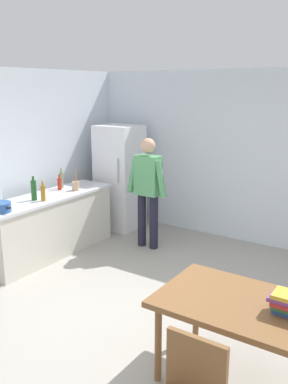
{
  "coord_description": "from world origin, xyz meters",
  "views": [
    {
      "loc": [
        2.4,
        -3.24,
        2.42
      ],
      "look_at": [
        -0.7,
        1.38,
        1.02
      ],
      "focal_mm": 38.79,
      "sensor_mm": 36.0,
      "label": 1
    }
  ],
  "objects_px": {
    "refrigerator": "(120,177)",
    "dining_table": "(245,311)",
    "bottle_wine_green": "(34,190)",
    "cooking_pot": "(0,207)",
    "bottle_sauce_red": "(59,184)",
    "utensil_jar": "(76,185)",
    "book_stack": "(288,304)",
    "bottle_vinegar_tall": "(61,179)",
    "person": "(148,186)",
    "bottle_oil_amber": "(43,193)"
  },
  "relations": [
    {
      "from": "utensil_jar",
      "to": "bottle_vinegar_tall",
      "type": "height_order",
      "value": "same"
    },
    {
      "from": "refrigerator",
      "to": "bottle_wine_green",
      "type": "bearing_deg",
      "value": -92.14
    },
    {
      "from": "utensil_jar",
      "to": "bottle_wine_green",
      "type": "xyz_separation_m",
      "value": [
        -0.09,
        -0.74,
        0.07
      ]
    },
    {
      "from": "person",
      "to": "refrigerator",
      "type": "bearing_deg",
      "value": 149.77
    },
    {
      "from": "refrigerator",
      "to": "dining_table",
      "type": "height_order",
      "value": "refrigerator"
    },
    {
      "from": "bottle_vinegar_tall",
      "to": "book_stack",
      "type": "xyz_separation_m",
      "value": [
        3.9,
        -1.55,
        -0.2
      ]
    },
    {
      "from": "book_stack",
      "to": "refrigerator",
      "type": "bearing_deg",
      "value": 143.46
    },
    {
      "from": "dining_table",
      "to": "cooking_pot",
      "type": "xyz_separation_m",
      "value": [
        -3.3,
        0.2,
        0.29
      ]
    },
    {
      "from": "dining_table",
      "to": "cooking_pot",
      "type": "height_order",
      "value": "cooking_pot"
    },
    {
      "from": "person",
      "to": "cooking_pot",
      "type": "height_order",
      "value": "person"
    },
    {
      "from": "refrigerator",
      "to": "bottle_wine_green",
      "type": "relative_size",
      "value": 5.29
    },
    {
      "from": "refrigerator",
      "to": "dining_table",
      "type": "bearing_deg",
      "value": -39.29
    },
    {
      "from": "cooking_pot",
      "to": "bottle_vinegar_tall",
      "type": "distance_m",
      "value": 1.39
    },
    {
      "from": "dining_table",
      "to": "bottle_oil_amber",
      "type": "xyz_separation_m",
      "value": [
        -3.23,
        0.87,
        0.34
      ]
    },
    {
      "from": "bottle_vinegar_tall",
      "to": "bottle_sauce_red",
      "type": "bearing_deg",
      "value": -60.17
    },
    {
      "from": "dining_table",
      "to": "bottle_oil_amber",
      "type": "relative_size",
      "value": 5.0
    },
    {
      "from": "cooking_pot",
      "to": "bottle_vinegar_tall",
      "type": "height_order",
      "value": "bottle_vinegar_tall"
    },
    {
      "from": "person",
      "to": "dining_table",
      "type": "distance_m",
      "value": 3.2
    },
    {
      "from": "cooking_pot",
      "to": "bottle_sauce_red",
      "type": "relative_size",
      "value": 1.67
    },
    {
      "from": "bottle_sauce_red",
      "to": "bottle_vinegar_tall",
      "type": "bearing_deg",
      "value": 119.83
    },
    {
      "from": "bottle_wine_green",
      "to": "bottle_oil_amber",
      "type": "height_order",
      "value": "bottle_wine_green"
    },
    {
      "from": "bottle_oil_amber",
      "to": "book_stack",
      "type": "bearing_deg",
      "value": -13.5
    },
    {
      "from": "bottle_sauce_red",
      "to": "bottle_wine_green",
      "type": "bearing_deg",
      "value": -77.52
    },
    {
      "from": "refrigerator",
      "to": "book_stack",
      "type": "bearing_deg",
      "value": -36.54
    },
    {
      "from": "cooking_pot",
      "to": "bottle_oil_amber",
      "type": "xyz_separation_m",
      "value": [
        0.07,
        0.66,
        0.06
      ]
    },
    {
      "from": "cooking_pot",
      "to": "utensil_jar",
      "type": "distance_m",
      "value": 1.36
    },
    {
      "from": "person",
      "to": "utensil_jar",
      "type": "height_order",
      "value": "person"
    },
    {
      "from": "bottle_wine_green",
      "to": "book_stack",
      "type": "xyz_separation_m",
      "value": [
        3.7,
        -0.81,
        -0.21
      ]
    },
    {
      "from": "refrigerator",
      "to": "person",
      "type": "xyz_separation_m",
      "value": [
        0.95,
        -0.55,
        0.08
      ]
    },
    {
      "from": "dining_table",
      "to": "bottle_vinegar_tall",
      "type": "distance_m",
      "value": 3.91
    },
    {
      "from": "dining_table",
      "to": "bottle_sauce_red",
      "type": "xyz_separation_m",
      "value": [
        -3.51,
        1.45,
        0.32
      ]
    },
    {
      "from": "cooking_pot",
      "to": "dining_table",
      "type": "bearing_deg",
      "value": -3.52
    },
    {
      "from": "dining_table",
      "to": "bottle_vinegar_tall",
      "type": "bearing_deg",
      "value": 156.39
    },
    {
      "from": "cooking_pot",
      "to": "bottle_vinegar_tall",
      "type": "bearing_deg",
      "value": 101.3
    },
    {
      "from": "bottle_vinegar_tall",
      "to": "bottle_oil_amber",
      "type": "relative_size",
      "value": 1.14
    },
    {
      "from": "refrigerator",
      "to": "bottle_sauce_red",
      "type": "height_order",
      "value": "refrigerator"
    },
    {
      "from": "dining_table",
      "to": "refrigerator",
      "type": "bearing_deg",
      "value": 140.71
    },
    {
      "from": "cooking_pot",
      "to": "utensil_jar",
      "type": "xyz_separation_m",
      "value": [
        0.02,
        1.36,
        0.02
      ]
    },
    {
      "from": "bottle_vinegar_tall",
      "to": "book_stack",
      "type": "height_order",
      "value": "bottle_vinegar_tall"
    },
    {
      "from": "cooking_pot",
      "to": "bottle_wine_green",
      "type": "distance_m",
      "value": 0.63
    },
    {
      "from": "utensil_jar",
      "to": "book_stack",
      "type": "height_order",
      "value": "utensil_jar"
    },
    {
      "from": "bottle_oil_amber",
      "to": "refrigerator",
      "type": "bearing_deg",
      "value": 92.08
    },
    {
      "from": "utensil_jar",
      "to": "book_stack",
      "type": "relative_size",
      "value": 1.13
    },
    {
      "from": "refrigerator",
      "to": "dining_table",
      "type": "relative_size",
      "value": 1.29
    },
    {
      "from": "utensil_jar",
      "to": "bottle_sauce_red",
      "type": "distance_m",
      "value": 0.26
    },
    {
      "from": "bottle_sauce_red",
      "to": "cooking_pot",
      "type": "bearing_deg",
      "value": -80.51
    },
    {
      "from": "person",
      "to": "bottle_oil_amber",
      "type": "relative_size",
      "value": 6.07
    },
    {
      "from": "person",
      "to": "bottle_wine_green",
      "type": "height_order",
      "value": "person"
    },
    {
      "from": "bottle_oil_amber",
      "to": "bottle_sauce_red",
      "type": "relative_size",
      "value": 1.17
    },
    {
      "from": "bottle_wine_green",
      "to": "bottle_sauce_red",
      "type": "bearing_deg",
      "value": 102.48
    }
  ]
}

